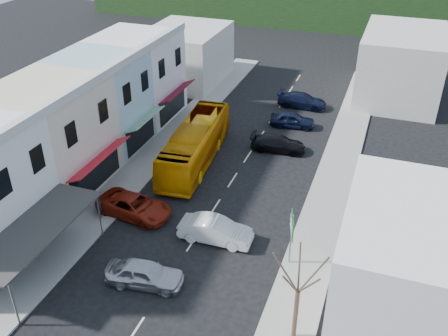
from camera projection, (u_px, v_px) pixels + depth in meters
ground at (193, 241)px, 32.55m from camera, size 120.00×120.00×0.00m
sidewalk_left at (157, 152)px, 42.79m from camera, size 3.00×52.00×0.15m
sidewalk_right at (333, 183)px, 38.46m from camera, size 3.00×52.00×0.15m
shopfront_row at (66, 126)px, 38.18m from camera, size 8.25×30.00×8.00m
right_building at (423, 286)px, 23.38m from camera, size 8.00×9.00×8.00m
distant_block_left at (186, 55)px, 56.38m from camera, size 8.00×10.00×6.00m
distant_block_right at (401, 65)px, 51.92m from camera, size 8.00×12.00×7.00m
bus at (195, 145)px, 40.75m from camera, size 3.55×11.78×3.10m
car_silver at (145, 275)px, 28.81m from camera, size 4.61×2.39×1.40m
car_white at (216, 232)px, 32.27m from camera, size 4.46×1.94×1.40m
car_red at (134, 207)px, 34.71m from camera, size 4.81×2.48×1.40m
car_black_near at (278, 143)px, 42.84m from camera, size 4.66×2.27×1.40m
car_navy_mid at (292, 120)px, 46.91m from camera, size 4.59×2.32×1.40m
car_navy_far at (302, 101)px, 50.90m from camera, size 4.51×1.85×1.40m
pedestrian_left at (99, 206)px, 34.22m from camera, size 0.61×0.71×1.70m
direction_sign at (291, 240)px, 29.71m from camera, size 1.08×1.76×3.68m
street_tree at (298, 292)px, 24.08m from camera, size 3.10×3.10×6.50m
traffic_signal at (357, 67)px, 54.18m from camera, size 0.78×1.15×5.09m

